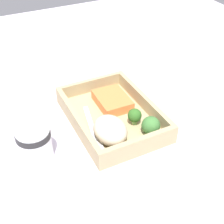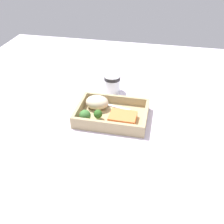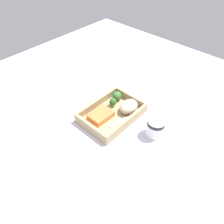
# 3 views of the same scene
# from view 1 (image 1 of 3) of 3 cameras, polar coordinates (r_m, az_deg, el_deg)

# --- Properties ---
(ground_plane) EXTENTS (1.60, 1.60, 0.02)m
(ground_plane) POSITION_cam_1_polar(r_m,az_deg,el_deg) (0.75, 0.00, -2.23)
(ground_plane) COLOR silver
(takeout_tray) EXTENTS (0.26, 0.19, 0.01)m
(takeout_tray) POSITION_cam_1_polar(r_m,az_deg,el_deg) (0.74, 0.00, -1.28)
(takeout_tray) COLOR tan
(takeout_tray) RESTS_ON ground_plane
(tray_rim) EXTENTS (0.26, 0.19, 0.03)m
(tray_rim) POSITION_cam_1_polar(r_m,az_deg,el_deg) (0.72, 0.00, 0.12)
(tray_rim) COLOR tan
(tray_rim) RESTS_ON takeout_tray
(salmon_fillet) EXTENTS (0.10, 0.07, 0.02)m
(salmon_fillet) POSITION_cam_1_polar(r_m,az_deg,el_deg) (0.77, 0.05, 2.11)
(salmon_fillet) COLOR orange
(salmon_fillet) RESTS_ON takeout_tray
(mashed_potatoes) EXTENTS (0.09, 0.07, 0.05)m
(mashed_potatoes) POSITION_cam_1_polar(r_m,az_deg,el_deg) (0.66, -0.33, -3.31)
(mashed_potatoes) COLOR beige
(mashed_potatoes) RESTS_ON takeout_tray
(broccoli_floret_1) EXTENTS (0.03, 0.03, 0.04)m
(broccoli_floret_1) POSITION_cam_1_polar(r_m,az_deg,el_deg) (0.70, 4.16, -0.69)
(broccoli_floret_1) COLOR #81AF62
(broccoli_floret_1) RESTS_ON takeout_tray
(broccoli_floret_2) EXTENTS (0.04, 0.04, 0.04)m
(broccoli_floret_2) POSITION_cam_1_polar(r_m,az_deg,el_deg) (0.68, 7.11, -2.51)
(broccoli_floret_2) COLOR #78A154
(broccoli_floret_2) RESTS_ON takeout_tray
(fork) EXTENTS (0.16, 0.05, 0.00)m
(fork) POSITION_cam_1_polar(r_m,az_deg,el_deg) (0.69, -3.48, -3.53)
(fork) COLOR silver
(fork) RESTS_ON takeout_tray
(paper_cup) EXTENTS (0.07, 0.07, 0.08)m
(paper_cup) POSITION_cam_1_polar(r_m,az_deg,el_deg) (0.64, -13.98, -5.48)
(paper_cup) COLOR white
(paper_cup) RESTS_ON ground_plane
(receipt_slip) EXTENTS (0.12, 0.13, 0.00)m
(receipt_slip) POSITION_cam_1_polar(r_m,az_deg,el_deg) (0.63, 13.91, -11.74)
(receipt_slip) COLOR white
(receipt_slip) RESTS_ON ground_plane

